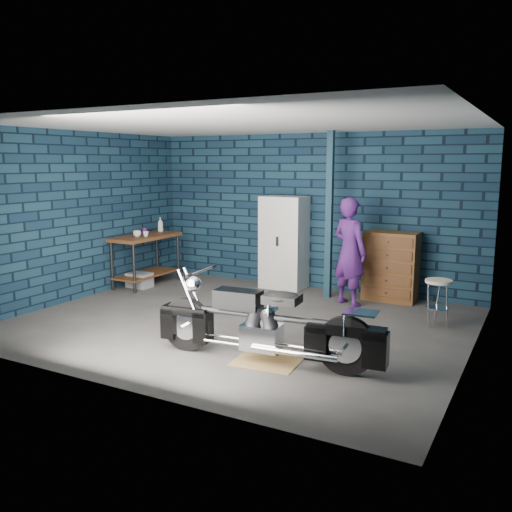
{
  "coord_description": "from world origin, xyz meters",
  "views": [
    {
      "loc": [
        3.67,
        -6.29,
        2.2
      ],
      "look_at": [
        0.1,
        0.3,
        0.9
      ],
      "focal_mm": 38.0,
      "sensor_mm": 36.0,
      "label": 1
    }
  ],
  "objects_px": {
    "workbench": "(146,260)",
    "tool_chest": "(391,266)",
    "motorcycle": "(266,319)",
    "locker": "(284,242)",
    "shop_stool": "(438,303)",
    "person": "(350,252)",
    "storage_bin": "(140,280)"
  },
  "relations": [
    {
      "from": "person",
      "to": "locker",
      "type": "xyz_separation_m",
      "value": [
        -1.4,
        0.57,
        -0.03
      ]
    },
    {
      "from": "person",
      "to": "tool_chest",
      "type": "distance_m",
      "value": 0.81
    },
    {
      "from": "person",
      "to": "locker",
      "type": "bearing_deg",
      "value": 2.45
    },
    {
      "from": "workbench",
      "to": "storage_bin",
      "type": "xyz_separation_m",
      "value": [
        0.02,
        -0.23,
        -0.33
      ]
    },
    {
      "from": "motorcycle",
      "to": "storage_bin",
      "type": "distance_m",
      "value": 4.3
    },
    {
      "from": "tool_chest",
      "to": "workbench",
      "type": "bearing_deg",
      "value": -166.79
    },
    {
      "from": "locker",
      "to": "tool_chest",
      "type": "relative_size",
      "value": 1.46
    },
    {
      "from": "locker",
      "to": "workbench",
      "type": "bearing_deg",
      "value": -156.78
    },
    {
      "from": "locker",
      "to": "shop_stool",
      "type": "xyz_separation_m",
      "value": [
        2.84,
        -1.11,
        -0.49
      ]
    },
    {
      "from": "workbench",
      "to": "locker",
      "type": "relative_size",
      "value": 0.86
    },
    {
      "from": "storage_bin",
      "to": "person",
      "type": "bearing_deg",
      "value": 9.89
    },
    {
      "from": "locker",
      "to": "tool_chest",
      "type": "height_order",
      "value": "locker"
    },
    {
      "from": "motorcycle",
      "to": "shop_stool",
      "type": "bearing_deg",
      "value": 53.0
    },
    {
      "from": "workbench",
      "to": "storage_bin",
      "type": "bearing_deg",
      "value": -85.0
    },
    {
      "from": "storage_bin",
      "to": "workbench",
      "type": "bearing_deg",
      "value": 95.0
    },
    {
      "from": "locker",
      "to": "shop_stool",
      "type": "height_order",
      "value": "locker"
    },
    {
      "from": "storage_bin",
      "to": "shop_stool",
      "type": "xyz_separation_m",
      "value": [
        5.11,
        0.1,
        0.2
      ]
    },
    {
      "from": "tool_chest",
      "to": "motorcycle",
      "type": "bearing_deg",
      "value": -98.05
    },
    {
      "from": "tool_chest",
      "to": "shop_stool",
      "type": "relative_size",
      "value": 1.71
    },
    {
      "from": "motorcycle",
      "to": "tool_chest",
      "type": "xyz_separation_m",
      "value": [
        0.48,
        3.4,
        0.06
      ]
    },
    {
      "from": "motorcycle",
      "to": "storage_bin",
      "type": "xyz_separation_m",
      "value": [
        -3.69,
        2.19,
        -0.37
      ]
    },
    {
      "from": "storage_bin",
      "to": "tool_chest",
      "type": "xyz_separation_m",
      "value": [
        4.17,
        1.21,
        0.43
      ]
    },
    {
      "from": "person",
      "to": "shop_stool",
      "type": "relative_size",
      "value": 2.59
    },
    {
      "from": "person",
      "to": "tool_chest",
      "type": "relative_size",
      "value": 1.51
    },
    {
      "from": "motorcycle",
      "to": "person",
      "type": "distance_m",
      "value": 2.85
    },
    {
      "from": "motorcycle",
      "to": "person",
      "type": "xyz_separation_m",
      "value": [
        -0.02,
        2.83,
        0.34
      ]
    },
    {
      "from": "shop_stool",
      "to": "person",
      "type": "bearing_deg",
      "value": 159.43
    },
    {
      "from": "workbench",
      "to": "tool_chest",
      "type": "bearing_deg",
      "value": 13.21
    },
    {
      "from": "motorcycle",
      "to": "storage_bin",
      "type": "relative_size",
      "value": 5.44
    },
    {
      "from": "motorcycle",
      "to": "locker",
      "type": "bearing_deg",
      "value": 107.4
    },
    {
      "from": "workbench",
      "to": "shop_stool",
      "type": "distance_m",
      "value": 5.13
    },
    {
      "from": "person",
      "to": "shop_stool",
      "type": "distance_m",
      "value": 1.62
    }
  ]
}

